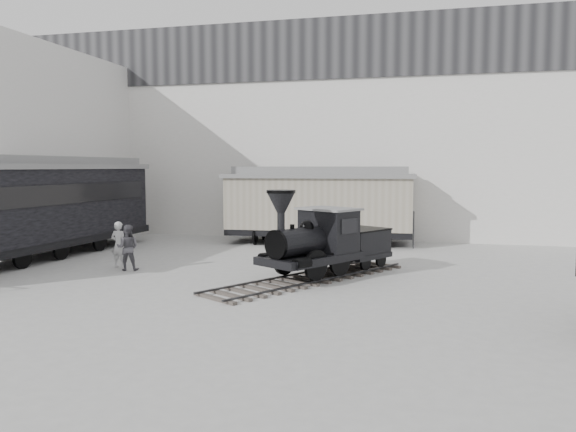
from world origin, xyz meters
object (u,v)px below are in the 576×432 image
(boxcar, at_px, (319,203))
(visitor_a, at_px, (119,245))
(passenger_coach, at_px, (27,207))
(visitor_b, at_px, (128,248))
(locomotive, at_px, (323,246))

(boxcar, relative_size, visitor_a, 5.37)
(passenger_coach, relative_size, visitor_b, 8.77)
(passenger_coach, bearing_deg, boxcar, 40.08)
(passenger_coach, distance_m, visitor_a, 4.53)
(boxcar, bearing_deg, locomotive, -81.43)
(locomotive, bearing_deg, visitor_a, -148.60)
(boxcar, relative_size, passenger_coach, 0.64)
(boxcar, height_order, passenger_coach, passenger_coach)
(visitor_a, distance_m, visitor_b, 0.66)
(locomotive, relative_size, visitor_a, 4.64)
(passenger_coach, relative_size, visitor_a, 8.41)
(visitor_b, bearing_deg, boxcar, -136.67)
(passenger_coach, xyz_separation_m, visitor_a, (4.31, -0.61, -1.24))
(passenger_coach, distance_m, visitor_b, 5.12)
(boxcar, xyz_separation_m, visitor_a, (-5.83, -8.11, -1.08))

